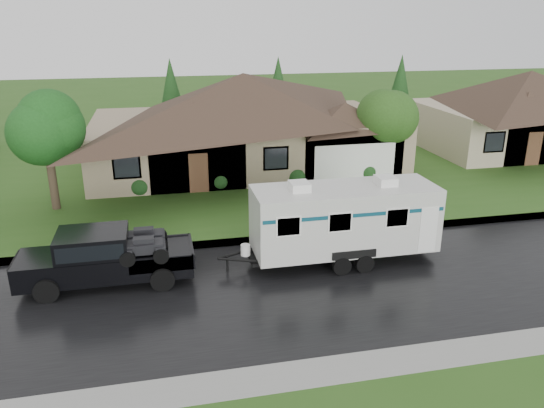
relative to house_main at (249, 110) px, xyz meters
The scene contains 11 objects.
ground 14.48m from the house_main, 99.41° to the right, with size 140.00×140.00×0.00m, color #2D561B.
road 16.40m from the house_main, 98.24° to the right, with size 140.00×8.00×0.01m, color black.
curb 12.32m from the house_main, 101.19° to the right, with size 140.00×0.50×0.15m, color gray.
lawn 4.36m from the house_main, 153.11° to the left, with size 140.00×26.00×0.15m, color #2D561B.
house_main is the anchor object (origin of this frame).
house_neighbor 19.98m from the house_main, ahead, with size 15.12×9.72×6.45m.
tree_left_green 12.07m from the house_main, 150.60° to the right, with size 3.39×3.39×5.61m.
tree_right_green 8.26m from the house_main, 28.77° to the right, with size 3.10×3.10×5.14m.
shrub_row 5.42m from the house_main, 93.69° to the right, with size 13.60×1.00×1.00m.
pickup_truck 16.18m from the house_main, 118.57° to the right, with size 5.90×2.24×1.97m.
travel_trailer 14.21m from the house_main, 85.26° to the right, with size 7.27×2.56×3.26m.
Camera 1 is at (-3.18, -17.82, 8.87)m, focal length 35.00 mm.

